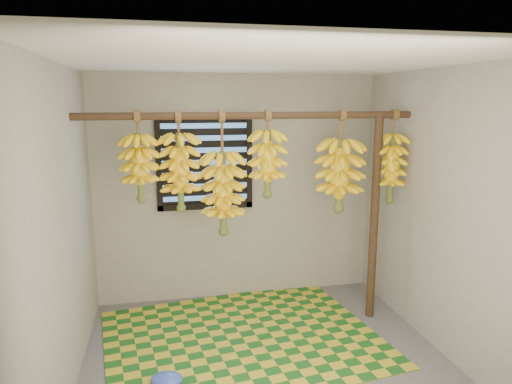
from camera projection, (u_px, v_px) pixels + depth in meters
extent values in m
cube|color=#555555|center=(270.00, 369.00, 3.68)|extent=(3.00, 3.00, 0.01)
cube|color=silver|center=(272.00, 60.00, 3.21)|extent=(3.00, 3.00, 0.01)
cube|color=gray|center=(238.00, 189.00, 4.89)|extent=(3.00, 0.01, 2.40)
cube|color=gray|center=(59.00, 237.00, 3.14)|extent=(0.01, 3.00, 2.40)
cube|color=gray|center=(448.00, 215.00, 3.75)|extent=(0.01, 3.00, 2.40)
cube|color=black|center=(205.00, 162.00, 4.74)|extent=(1.00, 0.04, 1.00)
cylinder|color=#3F2D1B|center=(252.00, 116.00, 3.96)|extent=(3.00, 0.06, 0.06)
cylinder|color=#3F2D1B|center=(374.00, 220.00, 4.40)|extent=(0.08, 0.08, 2.00)
cube|color=#19561A|center=(242.00, 338.00, 4.15)|extent=(2.63, 2.22, 0.01)
ellipsoid|color=blue|center=(167.00, 380.00, 3.44)|extent=(0.27, 0.22, 0.10)
cylinder|color=brown|center=(138.00, 125.00, 3.78)|extent=(0.02, 0.02, 0.21)
cylinder|color=#4C5923|center=(140.00, 166.00, 3.85)|extent=(0.06, 0.06, 0.53)
cylinder|color=brown|center=(178.00, 124.00, 3.85)|extent=(0.02, 0.02, 0.20)
cylinder|color=#4C5923|center=(180.00, 170.00, 3.92)|extent=(0.06, 0.06, 0.63)
cylinder|color=brown|center=(222.00, 134.00, 3.94)|extent=(0.02, 0.02, 0.37)
cylinder|color=#4C5923|center=(223.00, 191.00, 4.04)|extent=(0.06, 0.06, 0.70)
cylinder|color=brown|center=(268.00, 123.00, 4.00)|extent=(0.02, 0.02, 0.19)
cylinder|color=#4C5923|center=(267.00, 161.00, 4.07)|extent=(0.06, 0.06, 0.56)
cylinder|color=brown|center=(342.00, 127.00, 4.15)|extent=(0.02, 0.02, 0.28)
cylinder|color=#4C5923|center=(340.00, 174.00, 4.24)|extent=(0.07, 0.07, 0.63)
cylinder|color=brown|center=(394.00, 124.00, 4.25)|extent=(0.02, 0.02, 0.23)
cylinder|color=#4C5923|center=(392.00, 166.00, 4.33)|extent=(0.06, 0.06, 0.62)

